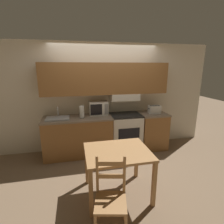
{
  "coord_description": "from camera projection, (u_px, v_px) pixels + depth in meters",
  "views": [
    {
      "loc": [
        -0.73,
        -4.15,
        2.0
      ],
      "look_at": [
        0.05,
        -0.56,
        1.05
      ],
      "focal_mm": 28.0,
      "sensor_mm": 36.0,
      "label": 1
    }
  ],
  "objects": [
    {
      "name": "stove_range",
      "position": [
        125.0,
        132.0,
        4.28
      ],
      "size": [
        0.72,
        0.59,
        0.9
      ],
      "color": "white",
      "rests_on": "ground_plane"
    },
    {
      "name": "wall_back",
      "position": [
        106.0,
        89.0,
        4.14
      ],
      "size": [
        5.3,
        0.38,
        2.55
      ],
      "color": "silver",
      "rests_on": "ground_plane"
    },
    {
      "name": "lower_counter_main",
      "position": [
        78.0,
        136.0,
        4.03
      ],
      "size": [
        1.54,
        0.64,
        0.9
      ],
      "color": "#936033",
      "rests_on": "ground_plane"
    },
    {
      "name": "sink_basin",
      "position": [
        58.0,
        118.0,
        3.82
      ],
      "size": [
        0.5,
        0.37,
        0.24
      ],
      "color": "#B7BABF",
      "rests_on": "lower_counter_main"
    },
    {
      "name": "lower_counter_right_stub",
      "position": [
        152.0,
        130.0,
        4.41
      ],
      "size": [
        0.65,
        0.64,
        0.9
      ],
      "color": "#936033",
      "rests_on": "ground_plane"
    },
    {
      "name": "paper_towel_roll",
      "position": [
        82.0,
        112.0,
        3.87
      ],
      "size": [
        0.12,
        0.12,
        0.27
      ],
      "color": "black",
      "rests_on": "lower_counter_main"
    },
    {
      "name": "microwave",
      "position": [
        98.0,
        108.0,
        4.12
      ],
      "size": [
        0.43,
        0.3,
        0.32
      ],
      "color": "white",
      "rests_on": "lower_counter_main"
    },
    {
      "name": "toaster",
      "position": [
        154.0,
        109.0,
        4.26
      ],
      "size": [
        0.29,
        0.19,
        0.19
      ],
      "color": "white",
      "rests_on": "lower_counter_right_stub"
    },
    {
      "name": "dining_table",
      "position": [
        117.0,
        157.0,
        2.69
      ],
      "size": [
        0.98,
        0.81,
        0.76
      ],
      "color": "#B27F4C",
      "rests_on": "ground_plane"
    },
    {
      "name": "ground_plane",
      "position": [
        106.0,
        145.0,
        4.58
      ],
      "size": [
        16.0,
        16.0,
        0.0
      ],
      "primitive_type": "plane",
      "color": "#7F664C"
    },
    {
      "name": "chair_left_of_table",
      "position": [
        111.0,
        198.0,
        2.14
      ],
      "size": [
        0.45,
        0.45,
        0.94
      ],
      "rotation": [
        0.0,
        0.0,
        -0.22
      ],
      "color": "#B27F4C",
      "rests_on": "ground_plane"
    }
  ]
}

